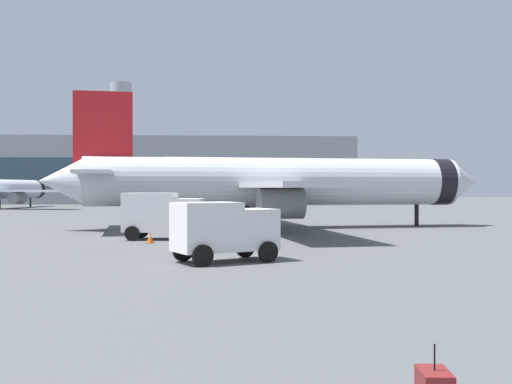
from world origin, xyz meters
TOP-DOWN VIEW (x-y plane):
  - airplane_at_gate at (4.24, 45.56)m, footprint 35.74×32.36m
  - service_truck at (-3.60, 35.06)m, footprint 5.01×2.98m
  - cargo_van at (0.17, 23.34)m, footprint 4.83×3.83m
  - safety_cone_near at (-4.07, 32.57)m, footprint 0.44×0.44m
  - safety_cone_mid at (-2.12, 46.80)m, footprint 0.44×0.44m
  - terminal_building at (-14.22, 127.91)m, footprint 81.80×23.16m

SIDE VIEW (x-z plane):
  - safety_cone_near at x=-4.07m, z-range -0.01..0.65m
  - safety_cone_mid at x=-2.12m, z-range -0.01..0.69m
  - cargo_van at x=0.17m, z-range 0.15..2.75m
  - service_truck at x=-3.60m, z-range 0.16..3.05m
  - airplane_at_gate at x=4.24m, z-range -1.59..8.91m
  - terminal_building at x=-14.22m, z-range -5.89..19.46m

